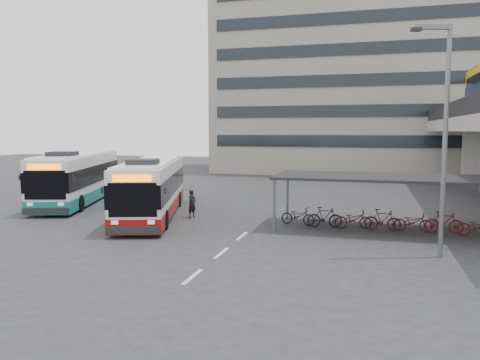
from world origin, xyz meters
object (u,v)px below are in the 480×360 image
(pedestrian, at_px, (192,204))
(lamp_post, at_px, (443,127))
(bus_teal, at_px, (78,178))
(bus_main, at_px, (152,188))

(pedestrian, relative_size, lamp_post, 0.18)
(pedestrian, xyz_separation_m, lamp_post, (11.54, -4.99, 4.00))
(bus_teal, xyz_separation_m, lamp_post, (20.66, -8.20, 3.16))
(bus_main, relative_size, bus_teal, 0.96)
(bus_main, relative_size, pedestrian, 7.52)
(pedestrian, bearing_deg, lamp_post, -91.06)
(pedestrian, bearing_deg, bus_teal, 92.98)
(bus_main, distance_m, bus_teal, 7.61)
(bus_teal, bearing_deg, lamp_post, -39.20)
(bus_main, height_order, bus_teal, bus_teal)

